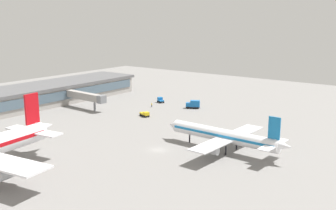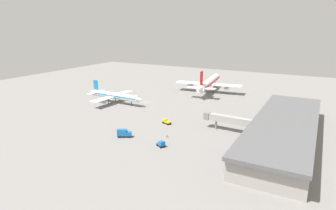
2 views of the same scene
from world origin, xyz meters
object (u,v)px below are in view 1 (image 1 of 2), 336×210
Objects in this scene: catering_truck at (193,104)px; pushback_tractor at (145,114)px; ground_crew_worker at (152,105)px; baggage_tug at (160,100)px; airplane_at_gate at (225,136)px.

pushback_tractor is at bearing 45.46° from catering_truck.
pushback_tractor is 2.87× the size of ground_crew_worker.
catering_truck reaches higher than pushback_tractor.
catering_truck is (1.09, 17.93, 0.54)m from baggage_tug.
airplane_at_gate is 23.63× the size of ground_crew_worker.
airplane_at_gate reaches higher than baggage_tug.
pushback_tractor is at bearing 142.53° from baggage_tug.
ground_crew_worker is (9.31, 2.64, -0.31)m from baggage_tug.
airplane_at_gate is at bearing 170.68° from baggage_tug.
airplane_at_gate reaches higher than catering_truck.
baggage_tug is (-41.16, -54.47, -3.21)m from airplane_at_gate.
baggage_tug is 26.10m from pushback_tractor.
airplane_at_gate is 60.93m from ground_crew_worker.
airplane_at_gate is at bearing -1.10° from pushback_tractor.
airplane_at_gate is at bearing 105.01° from catering_truck.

